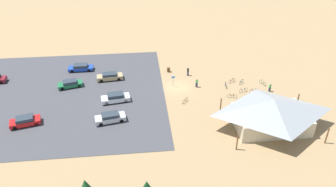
# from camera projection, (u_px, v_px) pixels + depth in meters

# --- Properties ---
(ground) EXTENTS (160.00, 160.00, 0.00)m
(ground) POSITION_uv_depth(u_px,v_px,m) (177.00, 88.00, 58.08)
(ground) COLOR #9E7F56
(ground) RESTS_ON ground
(parking_lot_asphalt) EXTENTS (40.27, 33.02, 0.05)m
(parking_lot_asphalt) POSITION_uv_depth(u_px,v_px,m) (48.00, 95.00, 55.73)
(parking_lot_asphalt) COLOR #424247
(parking_lot_asphalt) RESTS_ON ground
(bike_pavilion) EXTENTS (13.16, 9.44, 4.79)m
(bike_pavilion) POSITION_uv_depth(u_px,v_px,m) (272.00, 111.00, 46.73)
(bike_pavilion) COLOR beige
(bike_pavilion) RESTS_ON ground
(trash_bin) EXTENTS (0.60, 0.60, 0.90)m
(trash_bin) POSITION_uv_depth(u_px,v_px,m) (169.00, 70.00, 63.15)
(trash_bin) COLOR brown
(trash_bin) RESTS_ON ground
(lot_sign) EXTENTS (0.56, 0.08, 2.20)m
(lot_sign) POSITION_uv_depth(u_px,v_px,m) (173.00, 80.00, 57.74)
(lot_sign) COLOR #99999E
(lot_sign) RESTS_ON ground
(bicycle_teal_front_row) EXTENTS (1.15, 1.25, 0.80)m
(bicycle_teal_front_row) POSITION_uv_depth(u_px,v_px,m) (241.00, 82.00, 59.16)
(bicycle_teal_front_row) COLOR black
(bicycle_teal_front_row) RESTS_ON ground
(bicycle_red_by_bin) EXTENTS (1.47, 0.95, 0.79)m
(bicycle_red_by_bin) POSITION_uv_depth(u_px,v_px,m) (232.00, 81.00, 59.51)
(bicycle_red_by_bin) COLOR black
(bicycle_red_by_bin) RESTS_ON ground
(bicycle_orange_back_row) EXTENTS (1.14, 1.34, 0.77)m
(bicycle_orange_back_row) POSITION_uv_depth(u_px,v_px,m) (185.00, 101.00, 53.67)
(bicycle_orange_back_row) COLOR black
(bicycle_orange_back_row) RESTS_ON ground
(bicycle_silver_edge_north) EXTENTS (1.70, 0.69, 0.79)m
(bicycle_silver_edge_north) POSITION_uv_depth(u_px,v_px,m) (243.00, 90.00, 56.53)
(bicycle_silver_edge_north) COLOR black
(bicycle_silver_edge_north) RESTS_ON ground
(bicycle_green_lone_east) EXTENTS (0.73, 1.66, 0.82)m
(bicycle_green_lone_east) POSITION_uv_depth(u_px,v_px,m) (263.00, 83.00, 58.81)
(bicycle_green_lone_east) COLOR black
(bicycle_green_lone_east) RESTS_ON ground
(bicycle_black_yard_front) EXTENTS (1.68, 0.52, 0.83)m
(bicycle_black_yard_front) POSITION_uv_depth(u_px,v_px,m) (232.00, 96.00, 54.85)
(bicycle_black_yard_front) COLOR black
(bicycle_black_yard_front) RESTS_ON ground
(bicycle_purple_yard_center) EXTENTS (1.69, 0.48, 0.90)m
(bicycle_purple_yard_center) POSITION_uv_depth(u_px,v_px,m) (254.00, 91.00, 56.37)
(bicycle_purple_yard_center) COLOR black
(bicycle_purple_yard_center) RESTS_ON ground
(bicycle_blue_lone_west) EXTENTS (0.48, 1.68, 0.82)m
(bicycle_blue_lone_west) POSITION_uv_depth(u_px,v_px,m) (226.00, 85.00, 58.03)
(bicycle_blue_lone_west) COLOR black
(bicycle_blue_lone_west) RESTS_ON ground
(car_red_by_curb) EXTENTS (4.68, 2.86, 1.40)m
(car_red_by_curb) POSITION_uv_depth(u_px,v_px,m) (25.00, 121.00, 48.08)
(car_red_by_curb) COLOR red
(car_red_by_curb) RESTS_ON parking_lot_asphalt
(car_blue_back_corner) EXTENTS (4.78, 1.90, 1.31)m
(car_blue_back_corner) POSITION_uv_depth(u_px,v_px,m) (81.00, 68.00, 63.43)
(car_blue_back_corner) COLOR #1E42B2
(car_blue_back_corner) RESTS_ON parking_lot_asphalt
(car_tan_near_entry) EXTENTS (4.93, 2.20, 1.38)m
(car_tan_near_entry) POSITION_uv_depth(u_px,v_px,m) (110.00, 76.00, 60.15)
(car_tan_near_entry) COLOR tan
(car_tan_near_entry) RESTS_ON parking_lot_asphalt
(car_white_aisle_side) EXTENTS (4.95, 2.55, 1.48)m
(car_white_aisle_side) POSITION_uv_depth(u_px,v_px,m) (116.00, 98.00, 53.67)
(car_white_aisle_side) COLOR white
(car_white_aisle_side) RESTS_ON parking_lot_asphalt
(car_silver_inner_stall) EXTENTS (4.85, 2.64, 1.42)m
(car_silver_inner_stall) POSITION_uv_depth(u_px,v_px,m) (110.00, 118.00, 48.81)
(car_silver_inner_stall) COLOR #BCBCC1
(car_silver_inner_stall) RESTS_ON parking_lot_asphalt
(car_green_front_row) EXTENTS (4.60, 2.80, 1.31)m
(car_green_front_row) POSITION_uv_depth(u_px,v_px,m) (70.00, 84.00, 57.85)
(car_green_front_row) COLOR #1E6B3D
(car_green_front_row) RESTS_ON parking_lot_asphalt
(visitor_at_bikes) EXTENTS (0.40, 0.39, 1.70)m
(visitor_at_bikes) POSITION_uv_depth(u_px,v_px,m) (197.00, 83.00, 57.79)
(visitor_at_bikes) COLOR #2D3347
(visitor_at_bikes) RESTS_ON ground
(visitor_crossing_yard) EXTENTS (0.36, 0.37, 1.77)m
(visitor_crossing_yard) POSITION_uv_depth(u_px,v_px,m) (188.00, 71.00, 61.60)
(visitor_crossing_yard) COLOR #2D3347
(visitor_crossing_yard) RESTS_ON ground
(visitor_near_lot) EXTENTS (0.36, 0.36, 1.62)m
(visitor_near_lot) POSITION_uv_depth(u_px,v_px,m) (270.00, 87.00, 56.50)
(visitor_near_lot) COLOR #2D3347
(visitor_near_lot) RESTS_ON ground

